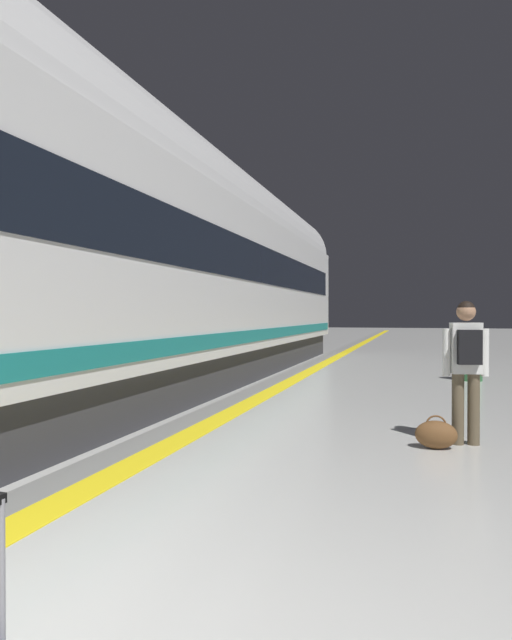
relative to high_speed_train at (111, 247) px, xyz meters
name	(u,v)px	position (x,y,z in m)	size (l,w,h in m)	color
safety_line_strip	(282,386)	(2.04, 3.06, -2.50)	(0.36, 80.00, 0.01)	yellow
tactile_edge_band	(268,385)	(1.74, 3.06, -2.50)	(0.55, 80.00, 0.01)	slate
high_speed_train	(111,247)	(0.00, 0.00, 0.00)	(2.94, 27.73, 4.97)	#38383D
passenger_near	(466,360)	(5.17, -1.36, -1.56)	(0.49, 0.34, 1.58)	brown
duffel_bag_near	(436,434)	(4.84, -1.64, -2.35)	(0.44, 0.26, 0.36)	brown
waste_bin	(472,360)	(5.77, 5.07, -2.04)	(0.46, 0.46, 0.91)	#2D6638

